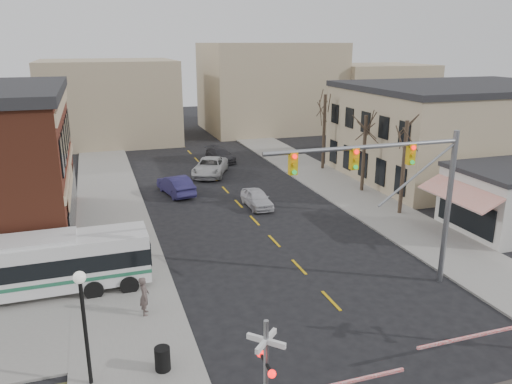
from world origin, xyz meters
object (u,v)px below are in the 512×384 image
trash_bin (163,359)px  pedestrian_near (144,296)px  transit_bus (30,266)px  car_b (176,185)px  street_lamp (83,305)px  pedestrian_far (81,270)px  car_a (257,198)px  car_c (210,167)px  traffic_signal_mast (404,180)px  rr_crossing_west (279,375)px  car_d (220,155)px

trash_bin → pedestrian_near: bearing=92.4°
transit_bus → car_b: bearing=57.6°
street_lamp → car_b: bearing=73.1°
trash_bin → pedestrian_far: (-2.92, 8.28, 0.35)m
transit_bus → street_lamp: street_lamp is taller
car_a → car_b: 7.43m
transit_bus → car_c: transit_bus is taller
transit_bus → traffic_signal_mast: 18.52m
pedestrian_near → pedestrian_far: 4.80m
car_a → car_c: (-1.19, 10.40, 0.13)m
transit_bus → rr_crossing_west: bearing=-54.9°
street_lamp → car_c: (11.09, 28.17, -2.49)m
street_lamp → trash_bin: street_lamp is taller
street_lamp → car_a: street_lamp is taller
car_a → car_c: bearing=95.5°
traffic_signal_mast → transit_bus: bearing=164.4°
transit_bus → traffic_signal_mast: traffic_signal_mast is taller
car_c → pedestrian_far: bearing=-95.8°
rr_crossing_west → car_a: 22.78m
street_lamp → rr_crossing_west: bearing=-34.9°
transit_bus → pedestrian_near: bearing=-35.5°
transit_bus → car_c: size_ratio=1.94×
trash_bin → pedestrian_far: size_ratio=0.57×
trash_bin → car_b: 23.42m
trash_bin → car_d: car_d is taller
car_d → car_c: bearing=-125.4°
trash_bin → pedestrian_far: bearing=109.5°
street_lamp → trash_bin: (2.61, -0.04, -2.71)m
rr_crossing_west → car_b: size_ratio=1.15×
transit_bus → pedestrian_far: size_ratio=6.91×
car_a → pedestrian_far: pedestrian_far is taller
traffic_signal_mast → trash_bin: size_ratio=10.74×
trash_bin → car_d: 35.11m
rr_crossing_west → pedestrian_far: bearing=116.4°
transit_bus → car_c: bearing=56.0°
rr_crossing_west → car_c: (5.31, 32.20, -1.16)m
car_d → pedestrian_far: pedestrian_far is taller
rr_crossing_west → street_lamp: bearing=145.1°
transit_bus → rr_crossing_west: (8.38, -11.92, 0.31)m
transit_bus → traffic_signal_mast: size_ratio=1.13×
car_d → pedestrian_far: (-13.72, -25.13, 0.26)m
traffic_signal_mast → car_a: bearing=99.7°
car_b → car_d: size_ratio=1.04×
car_d → pedestrian_near: (-10.98, -29.07, 0.36)m
street_lamp → trash_bin: size_ratio=4.78×
traffic_signal_mast → pedestrian_far: bearing=161.0°
pedestrian_near → car_c: bearing=-13.0°
car_d → car_b: bearing=-133.1°
car_b → car_c: car_c is taller
traffic_signal_mast → pedestrian_near: bearing=174.1°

